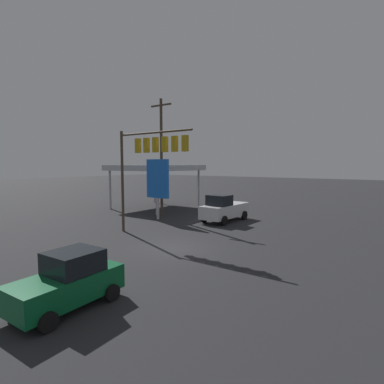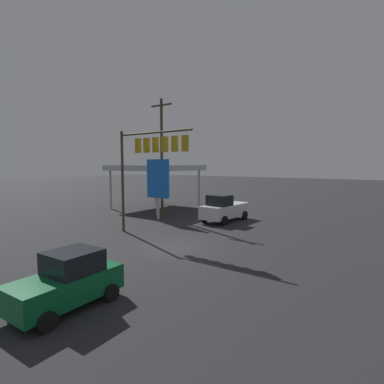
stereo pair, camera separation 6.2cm
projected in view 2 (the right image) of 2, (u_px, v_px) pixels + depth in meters
The scene contains 7 objects.
ground_plane at pixel (173, 247), 18.09m from camera, with size 200.00×200.00×0.00m, color #262628.
traffic_signal_assembly at pixel (150, 153), 20.44m from camera, with size 6.47×0.43×7.44m.
utility_pole at pixel (162, 156), 28.25m from camera, with size 2.40×0.26×11.11m.
gas_station_canopy at pixel (156, 168), 34.38m from camera, with size 8.26×8.58×4.94m.
price_sign at pixel (158, 180), 27.19m from camera, with size 2.50×0.27×5.48m.
pickup_parked at pixel (224, 209), 26.35m from camera, with size 2.50×5.31×2.40m.
hatchback_crossing at pixel (68, 281), 10.45m from camera, with size 2.08×3.86×1.97m.
Camera 2 is at (-11.29, 13.69, 4.99)m, focal length 28.00 mm.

